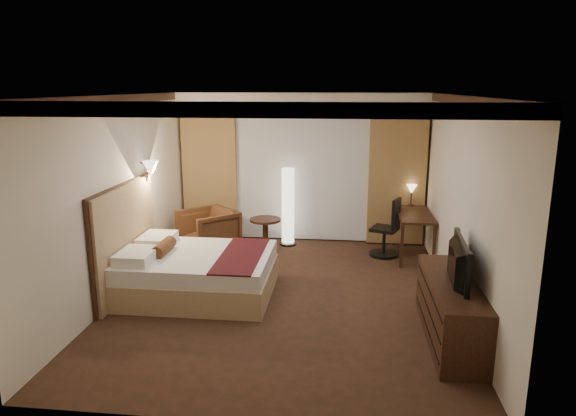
# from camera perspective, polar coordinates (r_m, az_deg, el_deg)

# --- Properties ---
(floor) EXTENTS (4.50, 5.50, 0.01)m
(floor) POSITION_cam_1_polar(r_m,az_deg,el_deg) (7.15, -0.36, -9.75)
(floor) COLOR #302313
(floor) RESTS_ON ground
(ceiling) EXTENTS (4.50, 5.50, 0.01)m
(ceiling) POSITION_cam_1_polar(r_m,az_deg,el_deg) (6.57, -0.40, 12.43)
(ceiling) COLOR white
(ceiling) RESTS_ON back_wall
(back_wall) EXTENTS (4.50, 0.02, 2.70)m
(back_wall) POSITION_cam_1_polar(r_m,az_deg,el_deg) (9.42, 1.59, 4.49)
(back_wall) COLOR beige
(back_wall) RESTS_ON floor
(left_wall) EXTENTS (0.02, 5.50, 2.70)m
(left_wall) POSITION_cam_1_polar(r_m,az_deg,el_deg) (7.34, -18.11, 1.25)
(left_wall) COLOR beige
(left_wall) RESTS_ON floor
(right_wall) EXTENTS (0.02, 5.50, 2.70)m
(right_wall) POSITION_cam_1_polar(r_m,az_deg,el_deg) (6.85, 18.66, 0.37)
(right_wall) COLOR beige
(right_wall) RESTS_ON floor
(crown_molding) EXTENTS (4.50, 5.50, 0.12)m
(crown_molding) POSITION_cam_1_polar(r_m,az_deg,el_deg) (6.57, -0.39, 11.91)
(crown_molding) COLOR black
(crown_molding) RESTS_ON ceiling
(soffit) EXTENTS (4.50, 0.50, 0.20)m
(soffit) POSITION_cam_1_polar(r_m,az_deg,el_deg) (9.06, 1.51, 12.07)
(soffit) COLOR white
(soffit) RESTS_ON ceiling
(curtain_sheer) EXTENTS (2.48, 0.04, 2.45)m
(curtain_sheer) POSITION_cam_1_polar(r_m,az_deg,el_deg) (9.36, 1.54, 3.81)
(curtain_sheer) COLOR silver
(curtain_sheer) RESTS_ON back_wall
(curtain_left_drape) EXTENTS (1.00, 0.14, 2.45)m
(curtain_left_drape) POSITION_cam_1_polar(r_m,az_deg,el_deg) (9.59, -8.68, 3.89)
(curtain_left_drape) COLOR #A87F4D
(curtain_left_drape) RESTS_ON back_wall
(curtain_right_drape) EXTENTS (1.00, 0.14, 2.45)m
(curtain_right_drape) POSITION_cam_1_polar(r_m,az_deg,el_deg) (9.32, 12.01, 3.47)
(curtain_right_drape) COLOR #A87F4D
(curtain_right_drape) RESTS_ON back_wall
(wall_sconce) EXTENTS (0.24, 0.24, 0.24)m
(wall_sconce) POSITION_cam_1_polar(r_m,az_deg,el_deg) (7.90, -15.00, 4.28)
(wall_sconce) COLOR white
(wall_sconce) RESTS_ON left_wall
(bed) EXTENTS (2.00, 1.56, 0.59)m
(bed) POSITION_cam_1_polar(r_m,az_deg,el_deg) (7.23, -9.88, -7.19)
(bed) COLOR white
(bed) RESTS_ON floor
(headboard) EXTENTS (0.12, 1.86, 1.50)m
(headboard) POSITION_cam_1_polar(r_m,az_deg,el_deg) (7.43, -17.55, -3.35)
(headboard) COLOR tan
(headboard) RESTS_ON floor
(armchair) EXTENTS (1.14, 1.14, 0.86)m
(armchair) POSITION_cam_1_polar(r_m,az_deg,el_deg) (8.83, -8.88, -2.42)
(armchair) COLOR #4C2A16
(armchair) RESTS_ON floor
(side_table) EXTENTS (0.54, 0.54, 0.59)m
(side_table) POSITION_cam_1_polar(r_m,az_deg,el_deg) (8.90, -2.52, -3.03)
(side_table) COLOR black
(side_table) RESTS_ON floor
(floor_lamp) EXTENTS (0.30, 0.30, 1.42)m
(floor_lamp) POSITION_cam_1_polar(r_m,az_deg,el_deg) (9.17, -0.00, 0.15)
(floor_lamp) COLOR white
(floor_lamp) RESTS_ON floor
(desk) EXTENTS (0.55, 1.32, 0.75)m
(desk) POSITION_cam_1_polar(r_m,az_deg,el_deg) (8.90, 13.73, -2.86)
(desk) COLOR black
(desk) RESTS_ON floor
(desk_lamp) EXTENTS (0.18, 0.18, 0.34)m
(desk_lamp) POSITION_cam_1_polar(r_m,az_deg,el_deg) (9.27, 13.53, 1.26)
(desk_lamp) COLOR #FFD899
(desk_lamp) RESTS_ON desk
(office_chair) EXTENTS (0.64, 0.64, 1.01)m
(office_chair) POSITION_cam_1_polar(r_m,az_deg,el_deg) (8.77, 10.69, -2.06)
(office_chair) COLOR black
(office_chair) RESTS_ON floor
(dresser) EXTENTS (0.50, 1.81, 0.70)m
(dresser) POSITION_cam_1_polar(r_m,az_deg,el_deg) (6.17, 17.59, -10.75)
(dresser) COLOR black
(dresser) RESTS_ON floor
(television) EXTENTS (0.66, 1.06, 0.13)m
(television) POSITION_cam_1_polar(r_m,az_deg,el_deg) (5.94, 17.74, -5.05)
(television) COLOR black
(television) RESTS_ON dresser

